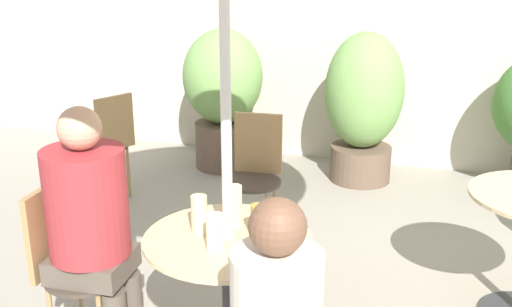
{
  "coord_description": "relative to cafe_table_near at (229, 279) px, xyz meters",
  "views": [
    {
      "loc": [
        0.61,
        -2.08,
        1.86
      ],
      "look_at": [
        -0.19,
        0.5,
        0.96
      ],
      "focal_mm": 42.0,
      "sensor_mm": 36.0,
      "label": 1
    }
  ],
  "objects": [
    {
      "name": "beer_glass_2",
      "position": [
        0.12,
        0.04,
        0.28
      ],
      "size": [
        0.07,
        0.07,
        0.15
      ],
      "color": "#B28433",
      "rests_on": "cafe_table_near"
    },
    {
      "name": "beer_glass_0",
      "position": [
        -0.13,
        -0.0,
        0.29
      ],
      "size": [
        0.07,
        0.07,
        0.17
      ],
      "color": "beige",
      "rests_on": "cafe_table_near"
    },
    {
      "name": "bistro_chair_4",
      "position": [
        -0.33,
        1.42,
        0.01
      ],
      "size": [
        0.38,
        0.39,
        0.86
      ],
      "rotation": [
        0.0,
        0.0,
        0.07
      ],
      "color": "#42382D",
      "rests_on": "ground_plane"
    },
    {
      "name": "potted_plant_0",
      "position": [
        -1.04,
        2.73,
        0.2
      ],
      "size": [
        0.71,
        0.71,
        1.26
      ],
      "color": "brown",
      "rests_on": "ground_plane"
    },
    {
      "name": "beer_glass_1",
      "position": [
        -0.01,
        -0.13,
        0.28
      ],
      "size": [
        0.07,
        0.07,
        0.16
      ],
      "color": "silver",
      "rests_on": "cafe_table_near"
    },
    {
      "name": "seated_person_0",
      "position": [
        -0.64,
        -0.04,
        0.22
      ],
      "size": [
        0.38,
        0.37,
        1.25
      ],
      "rotation": [
        0.0,
        0.0,
        1.64
      ],
      "color": "brown",
      "rests_on": "ground_plane"
    },
    {
      "name": "bistro_chair_0",
      "position": [
        -0.78,
        -0.05,
        0.01
      ],
      "size": [
        0.39,
        0.38,
        0.86
      ],
      "rotation": [
        0.0,
        0.0,
        -4.64
      ],
      "color": "#42382D",
      "rests_on": "ground_plane"
    },
    {
      "name": "potted_plant_1",
      "position": [
        0.21,
        2.75,
        0.18
      ],
      "size": [
        0.65,
        0.65,
        1.27
      ],
      "color": "brown",
      "rests_on": "ground_plane"
    },
    {
      "name": "cafe_table_near",
      "position": [
        0.0,
        0.0,
        0.0
      ],
      "size": [
        0.73,
        0.73,
        0.71
      ],
      "color": "#2D2D33",
      "rests_on": "ground_plane"
    },
    {
      "name": "beer_glass_3",
      "position": [
        -0.01,
        0.13,
        0.29
      ],
      "size": [
        0.07,
        0.07,
        0.18
      ],
      "color": "beige",
      "rests_on": "cafe_table_near"
    },
    {
      "name": "bistro_chair_3",
      "position": [
        -1.6,
        1.71,
        0.01
      ],
      "size": [
        0.43,
        0.42,
        0.86
      ],
      "rotation": [
        0.0,
        0.0,
        4.28
      ],
      "color": "#42382D",
      "rests_on": "ground_plane"
    }
  ]
}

